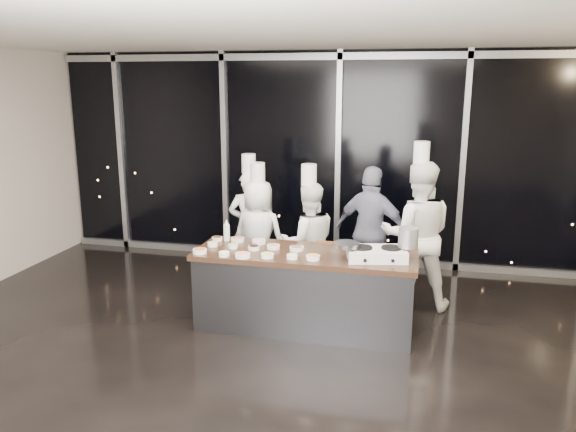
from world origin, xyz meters
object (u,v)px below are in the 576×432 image
stove (377,254)px  stock_pot (408,237)px  guest (371,232)px  chef_center (308,242)px  chef_right (417,235)px  chef_far_left (250,226)px  chef_left (259,235)px  frying_pan (346,245)px  demo_counter (305,290)px

stove → stock_pot: bearing=1.0°
guest → chef_center: bearing=43.9°
guest → chef_right: (0.57, -0.26, 0.07)m
stock_pot → chef_far_left: 2.55m
guest → chef_right: size_ratio=0.83×
chef_left → guest: chef_left is taller
frying_pan → chef_right: (0.74, 1.09, -0.14)m
chef_center → chef_right: 1.34m
stove → guest: guest is taller
stove → chef_far_left: (-1.84, 1.39, -0.15)m
stove → chef_right: size_ratio=0.33×
stove → chef_center: (-0.92, 0.90, -0.18)m
stove → chef_far_left: 2.31m
stove → chef_far_left: chef_far_left is taller
chef_left → guest: bearing=-164.7°
chef_center → guest: chef_center is taller
stock_pot → chef_left: chef_left is taller
demo_counter → guest: guest is taller
chef_far_left → frying_pan: bearing=123.8°
frying_pan → chef_far_left: size_ratio=0.27×
stock_pot → chef_left: size_ratio=0.12×
chef_far_left → chef_right: size_ratio=0.87×
demo_counter → guest: 1.42m
stove → guest: (-0.16, 1.28, -0.11)m
chef_right → chef_left: bearing=-8.3°
demo_counter → guest: size_ratio=1.44×
chef_left → chef_right: 2.06m
frying_pan → stock_pot: size_ratio=2.34×
frying_pan → guest: (0.16, 1.35, -0.21)m
chef_right → stove: bearing=62.6°
stock_pot → chef_center: (-1.24, 0.83, -0.37)m
chef_left → stock_pot: bearing=161.0°
chef_left → chef_center: bearing=171.8°
chef_left → guest: size_ratio=1.01×
chef_far_left → chef_center: (0.92, -0.49, -0.03)m
chef_far_left → guest: size_ratio=1.06×
stove → chef_far_left: bearing=131.6°
chef_left → frying_pan: bearing=147.0°
demo_counter → stock_pot: 1.31m
demo_counter → chef_center: 0.89m
chef_left → demo_counter: bearing=138.2°
stock_pot → chef_center: chef_center is taller
demo_counter → chef_left: 1.38m
chef_far_left → stove: bearing=130.7°
chef_far_left → chef_left: size_ratio=1.04×
chef_right → frying_pan: bearing=50.7°
stock_pot → guest: bearing=111.7°
chef_right → guest: bearing=-29.6°
frying_pan → chef_far_left: chef_far_left is taller
chef_left → guest: (1.48, 0.15, 0.09)m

